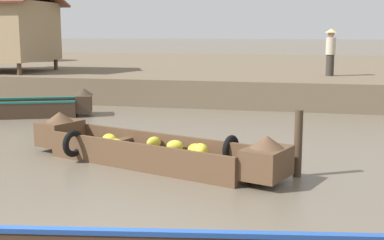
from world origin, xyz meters
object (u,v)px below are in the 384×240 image
Objects in this scene: mooring_post at (298,143)px; stilt_house_left at (0,29)px; banana_boat at (151,150)px; cargo_boat_upstream at (6,108)px; vendor_person at (331,50)px.

stilt_house_left is at bearing 141.12° from mooring_post.
stilt_house_left is at bearing 134.27° from banana_boat.
cargo_boat_upstream is 11.02m from vendor_person.
mooring_post is at bearing -28.09° from cargo_boat_upstream.
stilt_house_left reaches higher than banana_boat.
cargo_boat_upstream is at bearing 151.91° from mooring_post.
vendor_person reaches higher than mooring_post.
stilt_house_left is (-3.26, 4.95, 2.27)m from cargo_boat_upstream.
cargo_boat_upstream is at bearing -56.66° from stilt_house_left.
banana_boat is 1.25× the size of stilt_house_left.
banana_boat is 3.22× the size of vendor_person.
vendor_person reaches higher than cargo_boat_upstream.
mooring_post reaches higher than cargo_boat_upstream.
banana_boat is 1.09× the size of cargo_boat_upstream.
cargo_boat_upstream is 4.24× the size of mooring_post.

